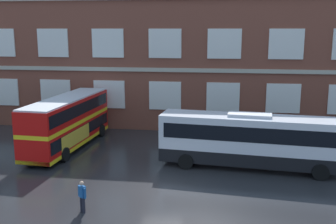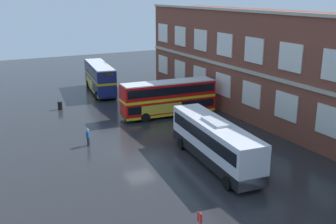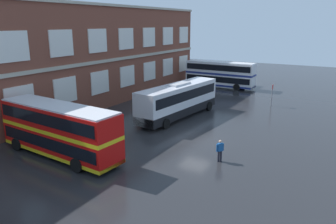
% 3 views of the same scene
% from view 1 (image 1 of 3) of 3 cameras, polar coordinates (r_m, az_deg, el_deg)
% --- Properties ---
extents(ground_plane, '(120.00, 120.00, 0.00)m').
position_cam_1_polar(ground_plane, '(26.45, -0.35, -9.10)').
color(ground_plane, '#232326').
extents(brick_terminal_building, '(52.83, 8.19, 12.16)m').
position_cam_1_polar(brick_terminal_building, '(40.69, 4.12, 6.77)').
color(brick_terminal_building, brown).
rests_on(brick_terminal_building, ground).
extents(double_decker_middle, '(3.45, 11.16, 4.07)m').
position_cam_1_polar(double_decker_middle, '(33.11, -13.91, -1.30)').
color(double_decker_middle, red).
rests_on(double_decker_middle, ground).
extents(touring_coach, '(12.20, 3.87, 3.80)m').
position_cam_1_polar(touring_coach, '(28.09, 11.29, -3.98)').
color(touring_coach, silver).
rests_on(touring_coach, ground).
extents(waiting_passenger, '(0.56, 0.48, 1.70)m').
position_cam_1_polar(waiting_passenger, '(21.80, -11.96, -11.38)').
color(waiting_passenger, black).
rests_on(waiting_passenger, ground).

